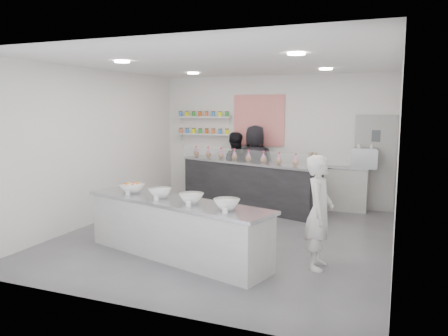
{
  "coord_description": "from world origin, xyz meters",
  "views": [
    {
      "loc": [
        2.73,
        -6.99,
        2.27
      ],
      "look_at": [
        -0.21,
        0.4,
        1.15
      ],
      "focal_mm": 35.0,
      "sensor_mm": 36.0,
      "label": 1
    }
  ],
  "objects_px": {
    "prep_counter": "(176,229)",
    "espresso_ledge": "(337,188)",
    "woman_prep": "(319,212)",
    "staff_right": "(255,165)",
    "back_bar": "(248,185)",
    "staff_left": "(234,168)",
    "espresso_machine": "(365,159)"
  },
  "relations": [
    {
      "from": "back_bar",
      "to": "espresso_machine",
      "type": "height_order",
      "value": "espresso_machine"
    },
    {
      "from": "espresso_ledge",
      "to": "back_bar",
      "type": "bearing_deg",
      "value": -162.19
    },
    {
      "from": "espresso_ledge",
      "to": "staff_left",
      "type": "distance_m",
      "value": 2.42
    },
    {
      "from": "prep_counter",
      "to": "woman_prep",
      "type": "relative_size",
      "value": 2.0
    },
    {
      "from": "espresso_machine",
      "to": "staff_right",
      "type": "height_order",
      "value": "staff_right"
    },
    {
      "from": "prep_counter",
      "to": "staff_left",
      "type": "relative_size",
      "value": 1.92
    },
    {
      "from": "woman_prep",
      "to": "staff_right",
      "type": "relative_size",
      "value": 0.87
    },
    {
      "from": "back_bar",
      "to": "staff_left",
      "type": "height_order",
      "value": "staff_left"
    },
    {
      "from": "espresso_ledge",
      "to": "woman_prep",
      "type": "relative_size",
      "value": 0.8
    },
    {
      "from": "staff_right",
      "to": "prep_counter",
      "type": "bearing_deg",
      "value": 77.85
    },
    {
      "from": "prep_counter",
      "to": "woman_prep",
      "type": "xyz_separation_m",
      "value": [
        2.09,
        0.34,
        0.37
      ]
    },
    {
      "from": "staff_left",
      "to": "staff_right",
      "type": "bearing_deg",
      "value": 158.53
    },
    {
      "from": "prep_counter",
      "to": "staff_left",
      "type": "bearing_deg",
      "value": 113.37
    },
    {
      "from": "back_bar",
      "to": "espresso_machine",
      "type": "bearing_deg",
      "value": 32.02
    },
    {
      "from": "espresso_machine",
      "to": "staff_right",
      "type": "distance_m",
      "value": 2.43
    },
    {
      "from": "prep_counter",
      "to": "back_bar",
      "type": "relative_size",
      "value": 0.93
    },
    {
      "from": "back_bar",
      "to": "woman_prep",
      "type": "relative_size",
      "value": 2.14
    },
    {
      "from": "prep_counter",
      "to": "espresso_machine",
      "type": "relative_size",
      "value": 5.89
    },
    {
      "from": "espresso_machine",
      "to": "staff_right",
      "type": "relative_size",
      "value": 0.29
    },
    {
      "from": "woman_prep",
      "to": "staff_right",
      "type": "distance_m",
      "value": 4.12
    },
    {
      "from": "staff_right",
      "to": "espresso_ledge",
      "type": "bearing_deg",
      "value": 173.54
    },
    {
      "from": "espresso_ledge",
      "to": "staff_left",
      "type": "relative_size",
      "value": 0.77
    },
    {
      "from": "espresso_machine",
      "to": "espresso_ledge",
      "type": "bearing_deg",
      "value": 180.0
    },
    {
      "from": "prep_counter",
      "to": "espresso_ledge",
      "type": "bearing_deg",
      "value": 81.22
    },
    {
      "from": "espresso_ledge",
      "to": "staff_right",
      "type": "height_order",
      "value": "staff_right"
    },
    {
      "from": "woman_prep",
      "to": "prep_counter",
      "type": "bearing_deg",
      "value": 97.59
    },
    {
      "from": "espresso_machine",
      "to": "staff_left",
      "type": "bearing_deg",
      "value": -176.49
    },
    {
      "from": "staff_left",
      "to": "staff_right",
      "type": "xyz_separation_m",
      "value": [
        0.52,
        0.0,
        0.09
      ]
    },
    {
      "from": "prep_counter",
      "to": "espresso_ledge",
      "type": "relative_size",
      "value": 2.5
    },
    {
      "from": "espresso_ledge",
      "to": "espresso_machine",
      "type": "relative_size",
      "value": 2.36
    },
    {
      "from": "espresso_machine",
      "to": "woman_prep",
      "type": "relative_size",
      "value": 0.34
    },
    {
      "from": "back_bar",
      "to": "staff_right",
      "type": "bearing_deg",
      "value": 105.79
    }
  ]
}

